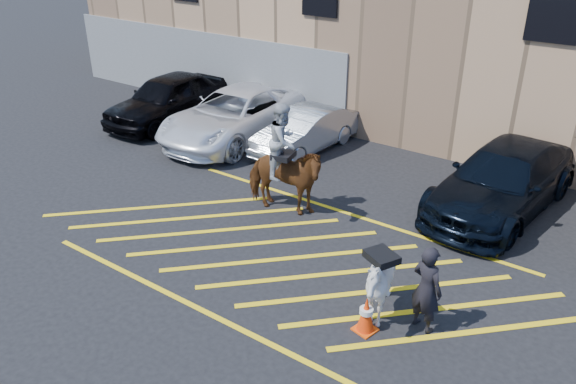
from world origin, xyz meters
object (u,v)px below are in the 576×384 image
Objects in this scene: car_black_suv at (168,99)px; saddled_white at (379,284)px; car_blue_suv at (503,180)px; mounted_bay at (284,170)px; car_white_pickup at (236,115)px; car_silver_sedan at (305,131)px; traffic_cone at (366,314)px; handler at (427,289)px.

saddled_white is (11.28, -5.59, -0.09)m from car_black_suv.
car_black_suv is 11.84m from car_blue_suv.
mounted_bay reaches higher than car_blue_suv.
car_silver_sedan is (2.50, 0.44, -0.15)m from car_white_pickup.
car_blue_suv reaches higher than saddled_white.
car_silver_sedan is at bearing 130.86° from traffic_cone.
car_white_pickup is 2.54m from car_silver_sedan.
car_white_pickup is 2.06× the size of mounted_bay.
handler is at bearing 39.98° from traffic_cone.
car_silver_sedan is 8.39m from saddled_white.
car_silver_sedan is (5.57, 0.56, -0.20)m from car_black_suv.
car_blue_suv is at bearing -70.19° from handler.
car_silver_sedan is 1.41× the size of mounted_bay.
car_black_suv is 8.07m from mounted_bay.
car_black_suv is at bearing -172.12° from car_blue_suv.
mounted_bay is (1.84, -3.75, 0.49)m from car_silver_sedan.
handler is at bearing -26.09° from car_black_suv.
saddled_white is (-0.57, -5.74, -0.04)m from car_blue_suv.
mounted_bay is at bearing 143.66° from traffic_cone.
car_black_suv reaches higher than saddled_white.
car_silver_sedan is at bearing 3.52° from car_black_suv.
car_silver_sedan is 2.34× the size of handler.
car_white_pickup is 5.47m from mounted_bay.
saddled_white reaches higher than car_silver_sedan.
mounted_bay is (4.34, -3.31, 0.33)m from car_white_pickup.
car_white_pickup is at bearing -13.99° from handler.
car_blue_suv is at bearing 1.11° from car_silver_sedan.
handler is 1.17m from traffic_cone.
mounted_bay is 4.87m from traffic_cone.
handler reaches higher than car_blue_suv.
traffic_cone is (5.71, -6.60, -0.30)m from car_silver_sedan.
car_silver_sedan is 5.54× the size of traffic_cone.
car_blue_suv is 5.57m from mounted_bay.
car_black_suv is 2.93× the size of handler.
car_black_suv reaches higher than car_white_pickup.
mounted_bay reaches higher than car_silver_sedan.
traffic_cone is (11.27, -6.04, -0.50)m from car_black_suv.
car_blue_suv is at bearing -1.36° from car_white_pickup.
car_blue_suv is 3.24× the size of handler.
mounted_bay is (7.40, -3.20, 0.29)m from car_black_suv.
car_silver_sedan is 4.20m from mounted_bay.
car_black_suv is 1.25× the size of car_silver_sedan.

